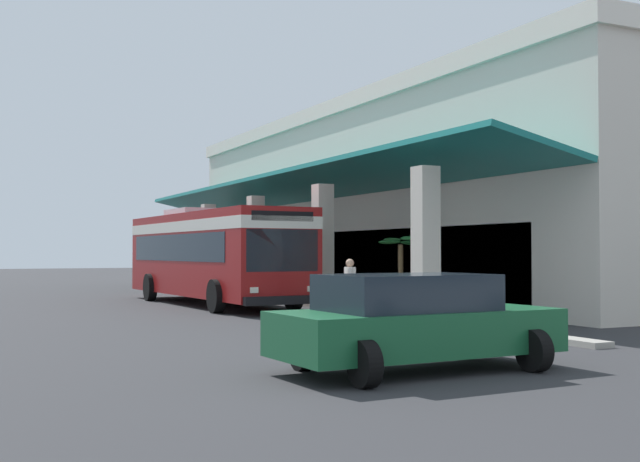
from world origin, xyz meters
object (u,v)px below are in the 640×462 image
(transit_bus, at_px, (212,251))
(potted_palm, at_px, (401,290))
(parked_sedan_green, at_px, (415,322))
(pedestrian, at_px, (350,286))

(transit_bus, relative_size, potted_palm, 4.89)
(parked_sedan_green, xyz_separation_m, potted_palm, (-10.47, 6.21, -0.11))
(transit_bus, bearing_deg, parked_sedan_green, -7.20)
(parked_sedan_green, bearing_deg, transit_bus, 172.80)
(parked_sedan_green, relative_size, pedestrian, 2.77)
(transit_bus, relative_size, pedestrian, 6.99)
(parked_sedan_green, height_order, potted_palm, potted_palm)
(pedestrian, relative_size, potted_palm, 0.70)
(pedestrian, distance_m, potted_palm, 3.43)
(transit_bus, distance_m, parked_sedan_green, 16.12)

